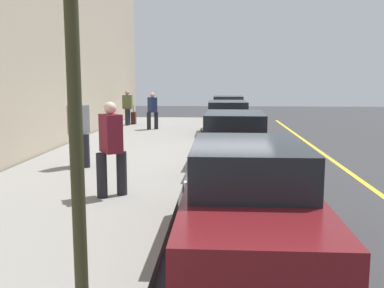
{
  "coord_description": "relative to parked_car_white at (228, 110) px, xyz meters",
  "views": [
    {
      "loc": [
        12.39,
        -0.24,
        2.41
      ],
      "look_at": [
        2.38,
        -0.85,
        0.94
      ],
      "focal_mm": 41.08,
      "sensor_mm": 36.0,
      "label": 1
    }
  ],
  "objects": [
    {
      "name": "pedestrian_grey_coat",
      "position": [
        13.41,
        -4.14,
        0.38
      ],
      "size": [
        0.58,
        0.58,
        1.85
      ],
      "color": "black",
      "rests_on": "sidewalk"
    },
    {
      "name": "parked_car_black",
      "position": [
        12.52,
        -0.09,
        0.0
      ],
      "size": [
        4.82,
        2.0,
        1.51
      ],
      "color": "black",
      "rests_on": "ground"
    },
    {
      "name": "lane_stripe_centre",
      "position": [
        12.13,
        2.91,
        -0.75
      ],
      "size": [
        28.0,
        0.14,
        0.01
      ],
      "primitive_type": "cube",
      "color": "gold",
      "rests_on": "ground"
    },
    {
      "name": "parked_car_maroon",
      "position": [
        18.41,
        -0.09,
        0.0
      ],
      "size": [
        4.62,
        1.91,
        1.51
      ],
      "color": "black",
      "rests_on": "ground"
    },
    {
      "name": "pedestrian_burgundy_coat",
      "position": [
        16.26,
        -2.6,
        0.38
      ],
      "size": [
        0.59,
        0.54,
        1.85
      ],
      "color": "black",
      "rests_on": "sidewalk"
    },
    {
      "name": "ground_plane",
      "position": [
        12.13,
        -0.29,
        -0.76
      ],
      "size": [
        56.0,
        56.0,
        0.0
      ],
      "primitive_type": "plane",
      "color": "#333335"
    },
    {
      "name": "parked_car_charcoal",
      "position": [
        6.03,
        -0.15,
        0.0
      ],
      "size": [
        4.76,
        1.93,
        1.51
      ],
      "color": "black",
      "rests_on": "ground"
    },
    {
      "name": "sidewalk",
      "position": [
        12.13,
        -3.59,
        -0.68
      ],
      "size": [
        28.0,
        4.6,
        0.15
      ],
      "primitive_type": "cube",
      "color": "gray",
      "rests_on": "ground"
    },
    {
      "name": "rolling_suitcase",
      "position": [
        2.27,
        -4.88,
        -0.29
      ],
      "size": [
        0.34,
        0.22,
        0.98
      ],
      "color": "#471E19",
      "rests_on": "sidewalk"
    },
    {
      "name": "pedestrian_navy_coat",
      "position": [
        4.59,
        -3.55,
        0.29
      ],
      "size": [
        0.54,
        0.5,
        1.68
      ],
      "color": "black",
      "rests_on": "sidewalk"
    },
    {
      "name": "pedestrian_olive_coat",
      "position": [
        2.78,
        -5.08,
        0.31
      ],
      "size": [
        0.57,
        0.47,
        1.72
      ],
      "color": "black",
      "rests_on": "sidewalk"
    },
    {
      "name": "parked_car_white",
      "position": [
        0.0,
        0.0,
        0.0
      ],
      "size": [
        4.4,
        1.92,
        1.51
      ],
      "color": "black",
      "rests_on": "ground"
    },
    {
      "name": "snow_bank_curb",
      "position": [
        13.0,
        -0.99,
        -0.65
      ],
      "size": [
        4.66,
        0.56,
        0.22
      ],
      "primitive_type": "cube",
      "color": "white",
      "rests_on": "ground"
    }
  ]
}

